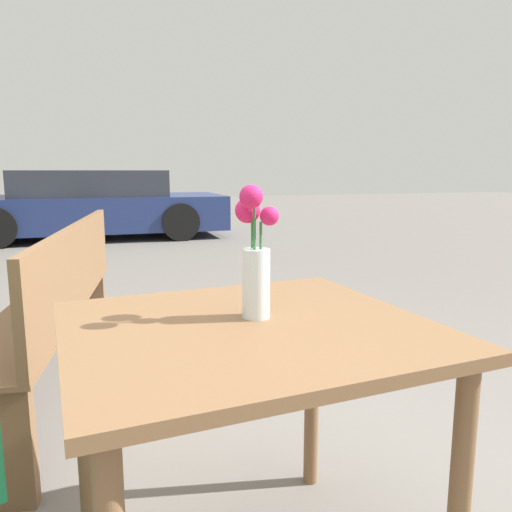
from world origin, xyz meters
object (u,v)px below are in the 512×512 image
Objects in this scene: bench_near at (61,300)px; table_front at (248,365)px; flower_vase at (255,263)px; parked_car at (92,205)px.

table_front is at bearing -70.43° from bench_near.
flower_vase is at bearing -68.58° from bench_near.
parked_car is at bearing 92.65° from flower_vase.
flower_vase reaches higher than bench_near.
bench_near is (-0.55, 1.41, -0.40)m from flower_vase.
bench_near is at bearing 111.42° from flower_vase.
flower_vase is 0.08× the size of parked_car.
parked_car reaches higher than flower_vase.
table_front is at bearing -126.31° from flower_vase.
parked_car is (-0.35, 7.61, -0.34)m from flower_vase.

